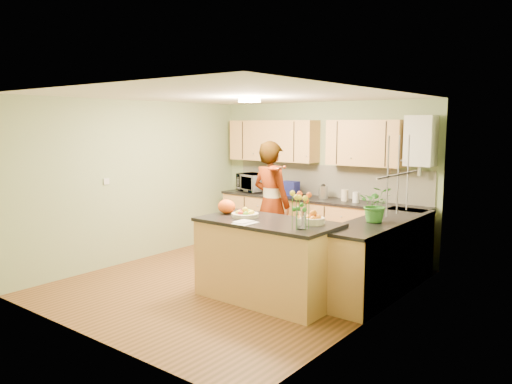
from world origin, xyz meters
The scene contains 28 objects.
floor centered at (0.00, 0.00, 0.00)m, with size 4.50×4.50×0.00m, color #553818.
ceiling centered at (0.00, 0.00, 2.50)m, with size 4.00×4.50×0.02m, color silver.
wall_back centered at (0.00, 2.25, 1.25)m, with size 4.00×0.02×2.50m, color #90A173.
wall_front centered at (0.00, -2.25, 1.25)m, with size 4.00×0.02×2.50m, color #90A173.
wall_left centered at (-2.00, 0.00, 1.25)m, with size 0.02×4.50×2.50m, color #90A173.
wall_right centered at (2.00, 0.00, 1.25)m, with size 0.02×4.50×2.50m, color #90A173.
back_counter centered at (0.10, 1.95, 0.47)m, with size 3.64×0.62×0.94m.
right_counter centered at (1.70, 0.85, 0.47)m, with size 0.62×2.24×0.94m.
splashback centered at (0.10, 2.23, 1.20)m, with size 3.60×0.02×0.52m, color beige.
upper_cabinets centered at (-0.18, 2.08, 1.85)m, with size 3.20×0.34×0.70m.
boiler centered at (1.70, 2.09, 1.90)m, with size 0.40×0.30×0.86m.
window_right centered at (1.99, 0.60, 1.55)m, with size 0.01×1.30×1.05m.
light_switch centered at (-1.99, -0.60, 1.30)m, with size 0.02×0.09×0.09m, color silver.
ceiling_lamp centered at (0.00, 0.30, 2.46)m, with size 0.30×0.30×0.07m.
peninsula_island centered at (0.72, -0.25, 0.49)m, with size 1.72×0.88×0.98m.
fruit_dish centered at (0.37, -0.25, 1.03)m, with size 0.34×0.34×0.12m.
orange_bowl centered at (1.27, -0.10, 1.05)m, with size 0.26×0.26×0.15m.
flower_vase centered at (1.32, -0.43, 1.29)m, with size 0.25×0.25×0.46m.
orange_bag centered at (0.02, -0.20, 1.08)m, with size 0.24×0.21×0.18m, color #FF5E15.
papers centered at (0.62, -0.55, 0.99)m, with size 0.20×0.28×0.01m, color white.
violinist centered at (-0.14, 1.00, 0.95)m, with size 0.69×0.45×1.89m, color tan.
violin centered at (0.06, 0.78, 1.51)m, with size 0.60×0.24×0.12m, color #540C05, non-canonical shape.
microwave centered at (-1.27, 1.98, 1.10)m, with size 0.57×0.39×0.32m, color silver.
blue_box centered at (-0.47, 1.97, 1.06)m, with size 0.29×0.21×0.23m, color navy.
kettle centered at (0.19, 1.97, 1.05)m, with size 0.15×0.15×0.28m.
jar_cream centered at (0.58, 1.97, 1.03)m, with size 0.11×0.11×0.17m, color beige.
jar_white centered at (0.79, 1.93, 1.02)m, with size 0.10×0.10×0.16m, color silver.
potted_plant centered at (1.70, 0.66, 1.16)m, with size 0.40×0.35×0.45m, color #307627.
Camera 1 is at (4.24, -4.99, 2.13)m, focal length 35.00 mm.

